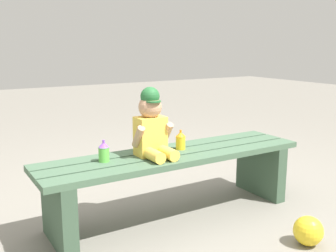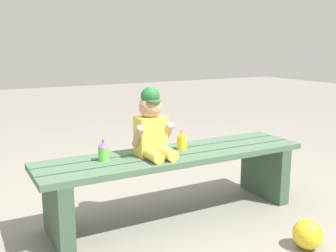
{
  "view_description": "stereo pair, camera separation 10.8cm",
  "coord_description": "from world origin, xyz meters",
  "px_view_note": "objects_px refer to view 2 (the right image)",
  "views": [
    {
      "loc": [
        -1.24,
        -1.97,
        1.06
      ],
      "look_at": [
        -0.08,
        -0.05,
        0.59
      ],
      "focal_mm": 42.54,
      "sensor_mm": 36.0,
      "label": 1
    },
    {
      "loc": [
        -1.15,
        -2.03,
        1.06
      ],
      "look_at": [
        -0.08,
        -0.05,
        0.59
      ],
      "focal_mm": 42.54,
      "sensor_mm": 36.0,
      "label": 2
    }
  ],
  "objects_px": {
    "sippy_cup_left": "(103,151)",
    "park_bench": "(175,172)",
    "sippy_cup_right": "(182,140)",
    "child_figure": "(152,126)",
    "toy_ball": "(308,234)"
  },
  "relations": [
    {
      "from": "child_figure",
      "to": "sippy_cup_left",
      "type": "xyz_separation_m",
      "value": [
        -0.29,
        0.03,
        -0.12
      ]
    },
    {
      "from": "child_figure",
      "to": "sippy_cup_left",
      "type": "relative_size",
      "value": 3.26
    },
    {
      "from": "park_bench",
      "to": "sippy_cup_right",
      "type": "height_order",
      "value": "sippy_cup_right"
    },
    {
      "from": "sippy_cup_left",
      "to": "park_bench",
      "type": "bearing_deg",
      "value": -5.14
    },
    {
      "from": "park_bench",
      "to": "sippy_cup_left",
      "type": "height_order",
      "value": "sippy_cup_left"
    },
    {
      "from": "sippy_cup_right",
      "to": "park_bench",
      "type": "bearing_deg",
      "value": -150.19
    },
    {
      "from": "park_bench",
      "to": "child_figure",
      "type": "bearing_deg",
      "value": 178.17
    },
    {
      "from": "child_figure",
      "to": "toy_ball",
      "type": "relative_size",
      "value": 2.54
    },
    {
      "from": "park_bench",
      "to": "child_figure",
      "type": "xyz_separation_m",
      "value": [
        -0.15,
        0.0,
        0.3
      ]
    },
    {
      "from": "child_figure",
      "to": "sippy_cup_right",
      "type": "distance_m",
      "value": 0.25
    },
    {
      "from": "sippy_cup_left",
      "to": "sippy_cup_right",
      "type": "bearing_deg",
      "value": 0.0
    },
    {
      "from": "sippy_cup_left",
      "to": "toy_ball",
      "type": "bearing_deg",
      "value": -40.23
    },
    {
      "from": "park_bench",
      "to": "sippy_cup_left",
      "type": "bearing_deg",
      "value": 174.86
    },
    {
      "from": "sippy_cup_left",
      "to": "toy_ball",
      "type": "relative_size",
      "value": 0.78
    },
    {
      "from": "park_bench",
      "to": "sippy_cup_left",
      "type": "distance_m",
      "value": 0.48
    }
  ]
}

